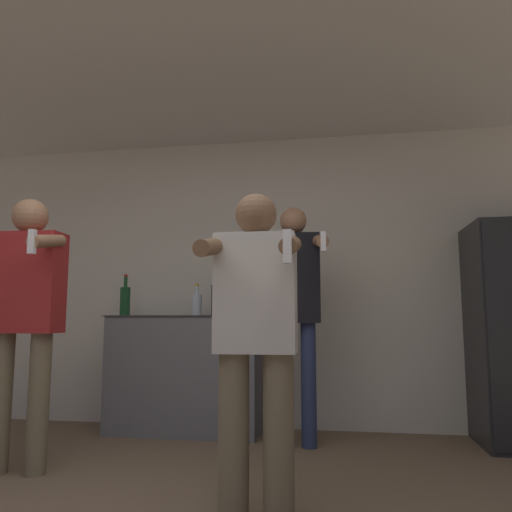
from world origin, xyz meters
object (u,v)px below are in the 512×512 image
bottle_amber_bourbon (197,303)px  bottle_tall_gin (125,300)px  person_woman_foreground (256,334)px  person_spectator_back (294,297)px  bottle_clear_vodka (229,301)px  bottle_short_whiskey (216,299)px  person_man_side (25,305)px

bottle_amber_bourbon → bottle_tall_gin: size_ratio=0.76×
person_woman_foreground → bottle_tall_gin: bearing=130.6°
bottle_tall_gin → person_spectator_back: 1.50m
person_spectator_back → bottle_clear_vodka: bearing=153.4°
bottle_amber_bourbon → bottle_short_whiskey: bottle_short_whiskey is taller
bottle_short_whiskey → person_spectator_back: (0.67, -0.28, -0.00)m
person_spectator_back → person_man_side: bearing=-150.8°
person_woman_foreground → person_man_side: person_man_side is taller
bottle_clear_vodka → person_man_side: person_man_side is taller
person_man_side → bottle_tall_gin: bearing=83.6°
bottle_amber_bourbon → person_woman_foreground: size_ratio=0.17×
bottle_clear_vodka → person_man_side: bearing=-131.3°
bottle_short_whiskey → person_spectator_back: size_ratio=0.18×
bottle_clear_vodka → person_spectator_back: 0.64m
bottle_clear_vodka → person_woman_foreground: person_woman_foreground is taller
person_spectator_back → bottle_short_whiskey: bearing=157.2°
bottle_tall_gin → bottle_short_whiskey: 0.80m
bottle_clear_vodka → bottle_amber_bourbon: bearing=180.0°
bottle_amber_bourbon → person_spectator_back: (0.84, -0.28, 0.03)m
bottle_clear_vodka → bottle_tall_gin: 0.91m
person_woman_foreground → person_spectator_back: 1.39m
bottle_tall_gin → person_man_side: person_man_side is taller
bottle_amber_bourbon → bottle_short_whiskey: bearing=0.0°
person_man_side → person_spectator_back: 1.84m
person_woman_foreground → person_spectator_back: size_ratio=0.87×
bottle_clear_vodka → bottle_tall_gin: bottle_tall_gin is taller
bottle_short_whiskey → person_man_side: person_man_side is taller
person_man_side → person_spectator_back: bearing=29.2°
person_spectator_back → bottle_tall_gin: bearing=169.1°
bottle_amber_bourbon → bottle_short_whiskey: (0.16, 0.00, 0.04)m
bottle_tall_gin → person_man_side: size_ratio=0.21×
bottle_clear_vodka → bottle_tall_gin: size_ratio=0.88×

